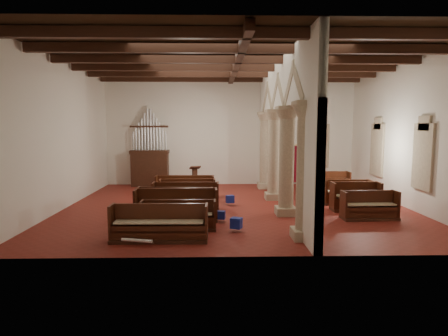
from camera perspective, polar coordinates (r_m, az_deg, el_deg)
The scene contains 32 objects.
floor at distance 15.70m, azimuth 1.84°, elevation -5.88°, with size 14.00×14.00×0.00m, color maroon.
ceiling at distance 15.56m, azimuth 1.92°, elevation 16.24°, with size 14.00×14.00×0.00m, color black.
wall_back at distance 21.33m, azimuth 0.96°, elevation 5.53°, with size 14.00×0.02×6.00m, color white.
wall_front at distance 9.36m, azimuth 3.95°, elevation 4.21°, with size 14.00×0.02×6.00m, color white.
wall_left at distance 16.50m, azimuth -23.28°, elevation 4.70°, with size 0.02×12.00×6.00m, color white.
wall_right at distance 17.22m, azimuth 25.91°, elevation 4.63°, with size 0.02×12.00×6.00m, color white.
ceiling_beams at distance 15.53m, azimuth 1.92°, elevation 15.59°, with size 13.80×11.80×0.30m, color #381C11, non-canonical shape.
arcade at distance 15.54m, azimuth 8.58°, elevation 7.16°, with size 0.90×11.90×6.00m.
window_right_a at distance 15.93m, azimuth 28.16°, elevation 1.53°, with size 0.03×1.00×2.20m, color #337355.
window_right_b at distance 19.50m, azimuth 22.39°, elevation 2.59°, with size 0.03×1.00×2.20m, color #337355.
window_back at distance 22.11m, azimuth 14.04°, elevation 3.30°, with size 1.00×0.03×2.20m, color #337355.
pipe_organ at distance 21.22m, azimuth -11.22°, elevation 0.99°, with size 2.10×0.85×4.40m.
lectern at distance 19.57m, azimuth -4.48°, elevation -1.83°, with size 0.62×0.66×1.30m.
dossal_curtain at distance 21.79m, azimuth 10.20°, elevation 0.61°, with size 1.80×0.07×2.17m.
processional_banner at distance 19.97m, azimuth 12.14°, elevation -1.01°, with size 0.54×0.68×2.41m.
hymnal_box_a at distance 12.07m, azimuth 1.88°, elevation -8.38°, with size 0.34×0.28×0.34m, color navy.
hymnal_box_b at distance 13.23m, azimuth -0.45°, elevation -7.17°, with size 0.28×0.23×0.28m, color #163D9C.
hymnal_box_c at distance 15.92m, azimuth 0.92°, elevation -4.76°, with size 0.31×0.26×0.31m, color navy.
tube_heater_a at distance 10.97m, azimuth -13.15°, elevation -10.69°, with size 0.09×0.09×0.92m, color white.
tube_heater_b at distance 12.13m, azimuth -13.00°, elevation -9.01°, with size 0.11×0.11×1.08m, color white.
nave_pew_0 at distance 11.25m, azimuth -9.81°, elevation -9.13°, with size 2.84×0.75×1.08m.
nave_pew_1 at distance 12.31m, azimuth -6.94°, elevation -7.89°, with size 2.43×0.66×0.96m.
nave_pew_2 at distance 13.43m, azimuth -7.29°, elevation -6.42°, with size 2.93×0.87×1.14m.
nave_pew_3 at distance 14.47m, azimuth -7.56°, elevation -5.66°, with size 2.94×0.87×1.01m.
nave_pew_4 at distance 15.34m, azimuth -5.86°, elevation -4.86°, with size 2.70×0.76×1.07m.
nave_pew_5 at distance 16.77m, azimuth -5.59°, elevation -3.96°, with size 2.50×0.75×0.99m.
nave_pew_6 at distance 17.70m, azimuth -5.97°, elevation -3.38°, with size 2.75×0.72×1.03m.
aisle_pew_0 at distance 14.54m, azimuth 21.29°, elevation -5.94°, with size 2.01×0.75×1.03m.
aisle_pew_1 at distance 15.79m, azimuth 19.41°, elevation -4.76°, with size 1.91×0.76×1.13m.
aisle_pew_2 at distance 16.91m, azimuth 18.27°, elevation -4.09°, with size 2.01×0.73×1.05m.
aisle_pew_3 at distance 17.72m, azimuth 15.78°, elevation -3.62°, with size 1.67×0.69×0.97m.
aisle_pew_4 at distance 18.85m, azimuth 15.25°, elevation -2.83°, with size 2.26×0.80×1.14m.
Camera 1 is at (-0.87, -15.31, 3.38)m, focal length 30.00 mm.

